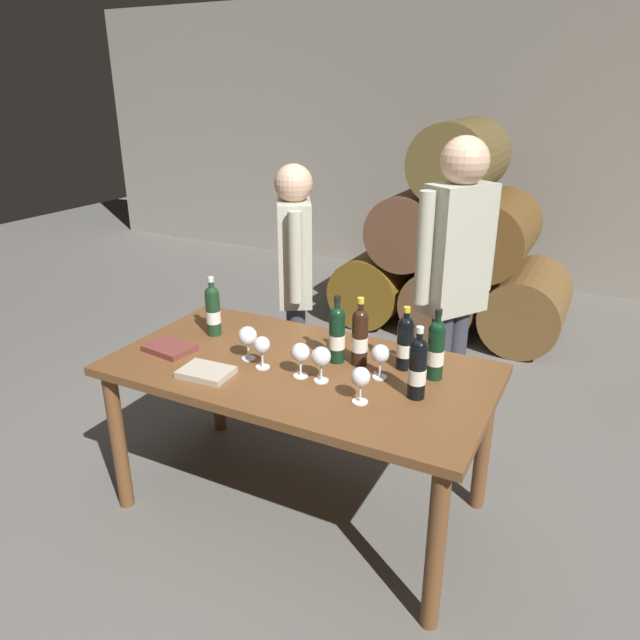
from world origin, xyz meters
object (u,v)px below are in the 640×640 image
(wine_bottle_0, at_px, (360,336))
(leather_ledger, at_px, (170,348))
(wine_bottle_5, at_px, (337,334))
(taster_seated_left, at_px, (295,275))
(wine_bottle_3, at_px, (436,349))
(wine_glass_3, at_px, (262,346))
(tasting_notebook, at_px, (206,372))
(wine_glass_1, at_px, (248,336))
(wine_bottle_1, at_px, (405,342))
(dining_table, at_px, (300,384))
(wine_bottle_4, at_px, (213,310))
(wine_glass_2, at_px, (361,378))
(sommelier_presenting, at_px, (455,275))
(wine_glass_5, at_px, (380,355))
(wine_glass_4, at_px, (321,357))
(wine_glass_0, at_px, (300,353))
(wine_bottle_2, at_px, (417,367))

(wine_bottle_0, xyz_separation_m, leather_ledger, (-0.85, -0.28, -0.12))
(wine_bottle_5, bearing_deg, leather_ledger, -161.02)
(wine_bottle_5, xyz_separation_m, taster_seated_left, (-0.55, 0.60, 0.03))
(wine_bottle_3, distance_m, wine_glass_3, 0.75)
(tasting_notebook, bearing_deg, wine_glass_3, 40.99)
(wine_bottle_3, height_order, wine_glass_1, wine_bottle_3)
(wine_bottle_0, bearing_deg, tasting_notebook, -143.56)
(wine_bottle_0, relative_size, wine_bottle_1, 1.09)
(wine_glass_1, height_order, taster_seated_left, taster_seated_left)
(dining_table, bearing_deg, wine_bottle_3, 15.87)
(wine_glass_1, bearing_deg, tasting_notebook, -108.81)
(wine_glass_1, bearing_deg, wine_bottle_5, 24.09)
(wine_bottle_4, height_order, wine_glass_3, wine_bottle_4)
(wine_glass_2, distance_m, sommelier_presenting, 0.95)
(wine_glass_3, bearing_deg, wine_bottle_0, 31.98)
(wine_glass_1, relative_size, wine_glass_5, 1.04)
(wine_bottle_0, height_order, wine_bottle_4, wine_bottle_0)
(dining_table, relative_size, wine_bottle_3, 5.41)
(sommelier_presenting, bearing_deg, tasting_notebook, -128.13)
(wine_glass_2, bearing_deg, wine_bottle_1, 81.93)
(wine_bottle_0, height_order, wine_glass_4, wine_bottle_0)
(wine_bottle_0, distance_m, wine_glass_5, 0.16)
(leather_ledger, height_order, sommelier_presenting, sommelier_presenting)
(wine_glass_4, bearing_deg, wine_bottle_5, 97.07)
(wine_glass_3, bearing_deg, wine_glass_5, 16.09)
(dining_table, bearing_deg, wine_glass_0, -58.96)
(wine_bottle_2, height_order, wine_glass_4, wine_bottle_2)
(wine_glass_1, xyz_separation_m, wine_glass_4, (0.39, -0.04, -0.00))
(wine_bottle_3, bearing_deg, wine_bottle_0, -176.49)
(sommelier_presenting, bearing_deg, wine_glass_0, -116.89)
(wine_bottle_5, relative_size, leather_ledger, 1.42)
(wine_bottle_2, relative_size, tasting_notebook, 1.39)
(sommelier_presenting, distance_m, taster_seated_left, 0.91)
(wine_glass_1, relative_size, tasting_notebook, 0.73)
(wine_bottle_2, bearing_deg, wine_bottle_4, 171.97)
(wine_bottle_0, height_order, wine_glass_1, wine_bottle_0)
(tasting_notebook, bearing_deg, wine_glass_5, 21.90)
(dining_table, distance_m, wine_bottle_3, 0.63)
(tasting_notebook, height_order, taster_seated_left, taster_seated_left)
(wine_glass_0, distance_m, wine_glass_2, 0.33)
(wine_bottle_0, height_order, wine_glass_3, wine_bottle_0)
(wine_bottle_3, height_order, wine_glass_3, wine_bottle_3)
(wine_glass_4, bearing_deg, leather_ledger, -176.24)
(wine_glass_1, bearing_deg, sommelier_presenting, 47.78)
(wine_bottle_5, relative_size, sommelier_presenting, 0.18)
(wine_bottle_0, distance_m, wine_glass_3, 0.43)
(wine_bottle_3, xyz_separation_m, wine_glass_4, (-0.42, -0.25, -0.02))
(wine_glass_5, relative_size, taster_seated_left, 0.10)
(wine_glass_3, height_order, wine_glass_4, wine_glass_4)
(dining_table, relative_size, leather_ledger, 7.73)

